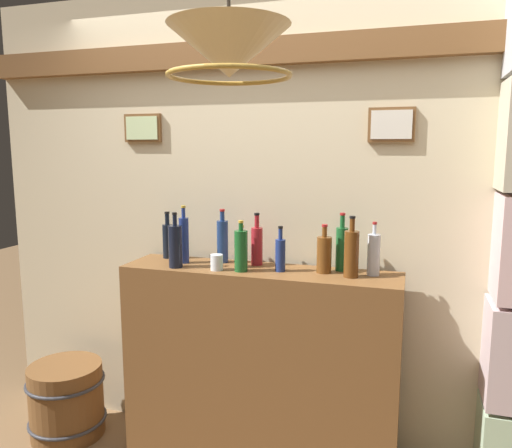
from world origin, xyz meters
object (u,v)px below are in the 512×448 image
Objects in this scene: liquor_bottle_rum at (257,245)px; wooden_barrel at (67,400)px; liquor_bottle_rye at (351,253)px; liquor_bottle_vodka at (241,250)px; pendant_lamp at (229,53)px; liquor_bottle_gin at (342,248)px; liquor_bottle_scotch at (324,254)px; liquor_bottle_sherry at (168,240)px; liquor_bottle_vermouth at (175,246)px; liquor_bottle_port at (374,254)px; glass_tumbler_rocks at (217,262)px; liquor_bottle_tequila at (223,240)px; liquor_bottle_amaro at (242,251)px; liquor_bottle_mezcal at (280,254)px; liquor_bottle_bourbon at (184,239)px.

liquor_bottle_rum reaches higher than wooden_barrel.
wooden_barrel is (-1.67, -0.10, -1.00)m from liquor_bottle_rye.
liquor_bottle_vodka is 0.87× the size of liquor_bottle_rye.
liquor_bottle_gin is at bearing 75.94° from pendant_lamp.
liquor_bottle_scotch is 0.93m from liquor_bottle_sherry.
liquor_bottle_gin reaches higher than liquor_bottle_vermouth.
liquor_bottle_gin is at bearing 164.10° from liquor_bottle_port.
liquor_bottle_tequila is at bearing 101.43° from glass_tumbler_rocks.
pendant_lamp is at bearing -109.70° from liquor_bottle_rye.
glass_tumbler_rocks is at bearing 1.56° from wooden_barrel.
liquor_bottle_gin reaches higher than liquor_bottle_rum.
liquor_bottle_gin is (0.50, 0.17, 0.01)m from liquor_bottle_vodka.
wooden_barrel is (-1.77, -0.17, -0.99)m from liquor_bottle_port.
liquor_bottle_vermouth is at bearing -175.02° from liquor_bottle_rye.
liquor_bottle_vermouth is 1.04× the size of liquor_bottle_rum.
liquor_bottle_vermouth is 0.44m from liquor_bottle_rum.
liquor_bottle_tequila reaches higher than glass_tumbler_rocks.
liquor_bottle_gin is at bearing 40.90° from liquor_bottle_scotch.
glass_tumbler_rocks is (0.38, -0.18, -0.07)m from liquor_bottle_sherry.
wooden_barrel is (-1.61, -0.22, -1.00)m from liquor_bottle_gin.
liquor_bottle_rye is 1.01× the size of liquor_bottle_gin.
liquor_bottle_rum is 0.63m from liquor_bottle_port.
liquor_bottle_amaro is (-0.69, -0.03, -0.02)m from liquor_bottle_port.
liquor_bottle_vodka is 0.52m from liquor_bottle_gin.
liquor_bottle_rye reaches higher than liquor_bottle_scotch.
liquor_bottle_port reaches higher than liquor_bottle_scotch.
liquor_bottle_mezcal is 0.80× the size of liquor_bottle_vermouth.
liquor_bottle_scotch is (0.78, 0.02, -0.04)m from liquor_bottle_bourbon.
liquor_bottle_vodka is (0.17, -0.16, -0.01)m from liquor_bottle_tequila.
liquor_bottle_amaro reaches higher than glass_tumbler_rocks.
liquor_bottle_bourbon is (-0.56, 0.02, 0.04)m from liquor_bottle_mezcal.
glass_tumbler_rocks is 1.26m from pendant_lamp.
liquor_bottle_gin is (0.66, 0.01, -0.00)m from liquor_bottle_tequila.
liquor_bottle_sherry is at bearing 161.76° from liquor_bottle_vodka.
liquor_bottle_sherry reaches higher than liquor_bottle_mezcal.
liquor_bottle_rye is 1.13× the size of liquor_bottle_port.
pendant_lamp is 2.40m from wooden_barrel.
liquor_bottle_bourbon is 1.27m from wooden_barrel.
liquor_bottle_rye is 0.15m from liquor_bottle_scotch.
liquor_bottle_tequila is 0.20m from glass_tumbler_rocks.
liquor_bottle_scotch is at bearing 1.54° from liquor_bottle_bourbon.
pendant_lamp is (0.28, -0.90, 0.85)m from liquor_bottle_amaro.
liquor_bottle_port is at bearing 10.68° from liquor_bottle_vodka.
liquor_bottle_vermouth is at bearing -154.68° from liquor_bottle_rum.
liquor_bottle_vodka is 0.67m from liquor_bottle_port.
liquor_bottle_port is 1.00× the size of liquor_bottle_sherry.
glass_tumbler_rocks is (-0.10, -0.11, -0.05)m from liquor_bottle_amaro.
liquor_bottle_gin reaches higher than liquor_bottle_scotch.
liquor_bottle_tequila is 1.11× the size of liquor_bottle_port.
liquor_bottle_port is 1.03m from liquor_bottle_bourbon.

